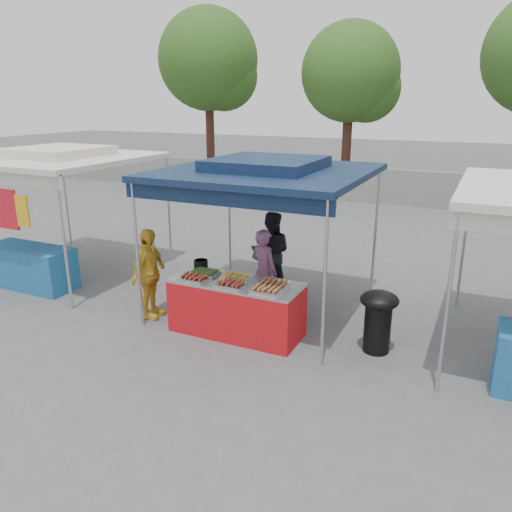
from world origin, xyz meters
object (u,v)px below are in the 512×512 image
at_px(vendor_table, 236,307).
at_px(customer_person, 149,274).
at_px(cooking_pot, 201,264).
at_px(helper_man, 271,253).
at_px(wok_burner, 378,316).
at_px(vendor_woman, 264,271).

bearing_deg(vendor_table, customer_person, -177.26).
height_order(cooking_pot, helper_man, helper_man).
bearing_deg(helper_man, cooking_pot, 52.40).
bearing_deg(cooking_pot, vendor_table, -21.40).
bearing_deg(cooking_pot, wok_burner, 0.41).
distance_m(vendor_woman, helper_man, 0.91).
xyz_separation_m(vendor_table, wok_burner, (2.08, 0.34, 0.12)).
bearing_deg(helper_man, vendor_woman, 90.74).
xyz_separation_m(cooking_pot, customer_person, (-0.75, -0.39, -0.16)).
bearing_deg(helper_man, wok_burner, 132.22).
relative_size(wok_burner, customer_person, 0.61).
bearing_deg(customer_person, cooking_pot, -67.16).
height_order(vendor_table, cooking_pot, cooking_pot).
distance_m(cooking_pot, customer_person, 0.86).
xyz_separation_m(cooking_pot, helper_man, (0.60, 1.47, -0.14)).
xyz_separation_m(vendor_table, cooking_pot, (-0.81, 0.32, 0.49)).
height_order(wok_burner, helper_man, helper_man).
height_order(cooking_pot, vendor_woman, vendor_woman).
xyz_separation_m(wok_burner, vendor_woman, (-2.04, 0.57, 0.18)).
bearing_deg(customer_person, wok_burner, -88.21).
relative_size(cooking_pot, vendor_woman, 0.16).
bearing_deg(vendor_table, cooking_pot, 158.60).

